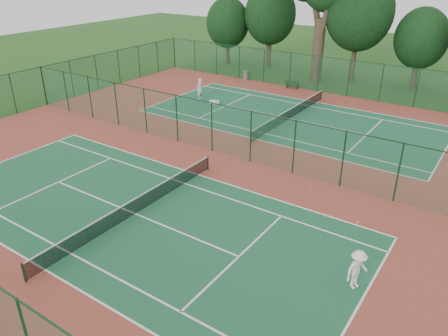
{
  "coord_description": "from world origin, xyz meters",
  "views": [
    {
      "loc": [
        14.8,
        -22.52,
        12.19
      ],
      "look_at": [
        2.54,
        -4.52,
        1.6
      ],
      "focal_mm": 35.0,
      "sensor_mm": 36.0,
      "label": 1
    }
  ],
  "objects": [
    {
      "name": "player_far",
      "position": [
        -9.52,
        9.16,
        1.01
      ],
      "size": [
        0.52,
        0.75,
        1.99
      ],
      "primitive_type": "imported",
      "rotation": [
        0.0,
        0.0,
        -1.64
      ],
      "color": "silver",
      "rests_on": "court_far"
    },
    {
      "name": "bench",
      "position": [
        -4.06,
        17.46,
        0.44
      ],
      "size": [
        1.4,
        0.62,
        0.83
      ],
      "rotation": [
        0.0,
        0.0,
        0.18
      ],
      "color": "black",
      "rests_on": "red_pad"
    },
    {
      "name": "court_far",
      "position": [
        0.0,
        9.0,
        0.01
      ],
      "size": [
        23.77,
        10.97,
        0.01
      ],
      "primitive_type": "cube",
      "color": "#1D5B3B",
      "rests_on": "red_pad"
    },
    {
      "name": "stray_ball_b",
      "position": [
        6.32,
        -0.99,
        0.04
      ],
      "size": [
        0.07,
        0.07,
        0.07
      ],
      "primitive_type": "sphere",
      "color": "gold",
      "rests_on": "red_pad"
    },
    {
      "name": "fence_divider",
      "position": [
        0.0,
        0.0,
        1.76
      ],
      "size": [
        40.0,
        0.09,
        3.5
      ],
      "color": "#1C5431",
      "rests_on": "ground"
    },
    {
      "name": "player_near",
      "position": [
        11.38,
        -8.01,
        0.9
      ],
      "size": [
        1.06,
        1.31,
        1.76
      ],
      "primitive_type": "imported",
      "rotation": [
        0.0,
        0.0,
        1.16
      ],
      "color": "white",
      "rests_on": "court_near"
    },
    {
      "name": "ground",
      "position": [
        0.0,
        0.0,
        0.0
      ],
      "size": [
        120.0,
        120.0,
        0.0
      ],
      "primitive_type": "plane",
      "color": "#225119",
      "rests_on": "ground"
    },
    {
      "name": "evergreen_row",
      "position": [
        0.5,
        24.25,
        0.0
      ],
      "size": [
        39.0,
        5.0,
        12.0
      ],
      "primitive_type": null,
      "color": "black",
      "rests_on": "ground"
    },
    {
      "name": "kit_bag",
      "position": [
        -7.6,
        8.8,
        0.17
      ],
      "size": [
        0.93,
        0.57,
        0.33
      ],
      "primitive_type": "cube",
      "rotation": [
        0.0,
        0.0,
        0.3
      ],
      "color": "silver",
      "rests_on": "red_pad"
    },
    {
      "name": "fence_west",
      "position": [
        -20.0,
        0.0,
        1.76
      ],
      "size": [
        0.09,
        36.0,
        3.5
      ],
      "rotation": [
        0.0,
        0.0,
        1.57
      ],
      "color": "#17472D",
      "rests_on": "ground"
    },
    {
      "name": "red_pad",
      "position": [
        0.0,
        0.0,
        0.01
      ],
      "size": [
        40.0,
        36.0,
        0.01
      ],
      "primitive_type": "cube",
      "color": "brown",
      "rests_on": "ground"
    },
    {
      "name": "stray_ball_a",
      "position": [
        -0.24,
        -0.28,
        0.04
      ],
      "size": [
        0.07,
        0.07,
        0.07
      ],
      "primitive_type": "sphere",
      "color": "#BBDF33",
      "rests_on": "red_pad"
    },
    {
      "name": "court_near",
      "position": [
        0.0,
        -9.0,
        0.01
      ],
      "size": [
        23.77,
        10.97,
        0.01
      ],
      "primitive_type": "cube",
      "color": "#1B5835",
      "rests_on": "red_pad"
    },
    {
      "name": "stray_ball_c",
      "position": [
        -2.3,
        -0.99,
        0.05
      ],
      "size": [
        0.07,
        0.07,
        0.07
      ],
      "primitive_type": "sphere",
      "color": "#D7ED37",
      "rests_on": "red_pad"
    },
    {
      "name": "tennis_net_far",
      "position": [
        0.0,
        9.0,
        0.54
      ],
      "size": [
        0.1,
        12.9,
        0.97
      ],
      "color": "#133619",
      "rests_on": "ground"
    },
    {
      "name": "tennis_net_near",
      "position": [
        0.0,
        -9.0,
        0.54
      ],
      "size": [
        0.1,
        12.9,
        0.97
      ],
      "color": "#14381C",
      "rests_on": "ground"
    },
    {
      "name": "trash_bin",
      "position": [
        -9.67,
        17.6,
        0.53
      ],
      "size": [
        0.73,
        0.73,
        1.03
      ],
      "primitive_type": "cylinder",
      "rotation": [
        0.0,
        0.0,
        0.34
      ],
      "color": "slate",
      "rests_on": "red_pad"
    },
    {
      "name": "fence_north",
      "position": [
        0.0,
        18.0,
        1.76
      ],
      "size": [
        40.0,
        0.09,
        3.5
      ],
      "color": "#18482E",
      "rests_on": "ground"
    }
  ]
}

